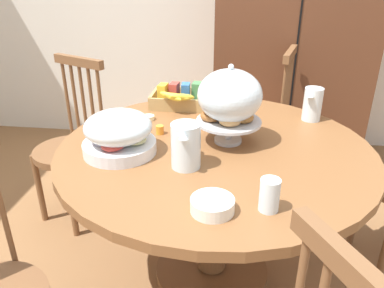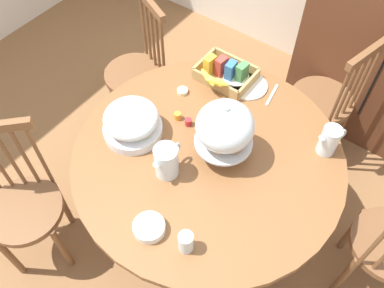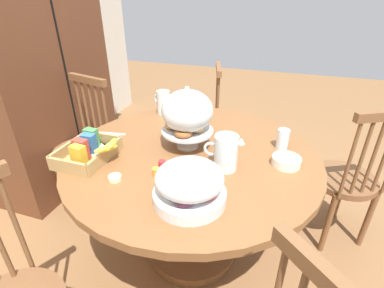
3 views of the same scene
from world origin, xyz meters
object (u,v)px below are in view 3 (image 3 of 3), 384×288
at_px(china_plate_large, 102,144).
at_px(butter_dish, 115,178).
at_px(windsor_chair_facing_door, 84,149).
at_px(china_plate_small, 90,149).
at_px(wooden_armoire, 35,67).
at_px(orange_juice_pitcher, 226,154).
at_px(windsor_chair_near_window, 346,181).
at_px(cereal_bowl, 286,161).
at_px(windsor_chair_by_cabinet, 201,125).
at_px(fruit_platter_covered, 190,184).
at_px(pastry_stand_with_dome, 187,113).
at_px(drinking_glass, 283,139).
at_px(cereal_basket, 89,151).
at_px(dining_table, 192,180).
at_px(milk_pitcher, 163,103).

height_order(china_plate_large, butter_dish, butter_dish).
distance_m(windsor_chair_facing_door, china_plate_small, 0.67).
height_order(wooden_armoire, orange_juice_pitcher, wooden_armoire).
xyz_separation_m(windsor_chair_near_window, cereal_bowl, (-0.41, 0.39, 0.31)).
relative_size(windsor_chair_facing_door, cereal_bowl, 6.96).
xyz_separation_m(windsor_chair_near_window, butter_dish, (-0.79, 1.12, 0.30)).
distance_m(windsor_chair_by_cabinet, windsor_chair_facing_door, 0.99).
bearing_deg(butter_dish, fruit_platter_covered, -94.96).
distance_m(windsor_chair_near_window, butter_dish, 1.40).
bearing_deg(china_plate_large, butter_dish, -136.92).
bearing_deg(orange_juice_pitcher, china_plate_small, 95.89).
bearing_deg(wooden_armoire, fruit_platter_covered, -118.62).
distance_m(windsor_chair_near_window, pastry_stand_with_dome, 1.10).
bearing_deg(windsor_chair_by_cabinet, drinking_glass, -137.37).
distance_m(cereal_basket, cereal_bowl, 0.99).
height_order(windsor_chair_by_cabinet, pastry_stand_with_dome, pastry_stand_with_dome).
height_order(dining_table, windsor_chair_near_window, windsor_chair_near_window).
relative_size(china_plate_small, drinking_glass, 1.36).
xyz_separation_m(fruit_platter_covered, milk_pitcher, (0.84, 0.48, -0.01)).
bearing_deg(windsor_chair_near_window, china_plate_small, 113.64).
bearing_deg(milk_pitcher, windsor_chair_near_window, -90.82).
xyz_separation_m(fruit_platter_covered, china_plate_large, (0.30, 0.62, -0.08)).
bearing_deg(pastry_stand_with_dome, china_plate_small, 115.43).
height_order(windsor_chair_near_window, cereal_bowl, windsor_chair_near_window).
distance_m(orange_juice_pitcher, drinking_glass, 0.39).
bearing_deg(cereal_basket, windsor_chair_facing_door, 43.78).
relative_size(wooden_armoire, windsor_chair_near_window, 2.01).
distance_m(pastry_stand_with_dome, milk_pitcher, 0.52).
distance_m(dining_table, cereal_bowl, 0.53).
height_order(orange_juice_pitcher, cereal_bowl, orange_juice_pitcher).
bearing_deg(drinking_glass, windsor_chair_near_window, -60.83).
relative_size(dining_table, china_plate_small, 8.97).
height_order(china_plate_large, china_plate_small, china_plate_small).
bearing_deg(china_plate_large, wooden_armoire, 59.55).
bearing_deg(milk_pitcher, windsor_chair_facing_door, 108.67).
height_order(windsor_chair_by_cabinet, cereal_basket, windsor_chair_by_cabinet).
bearing_deg(wooden_armoire, butter_dish, -124.68).
bearing_deg(cereal_basket, dining_table, -64.60).
height_order(windsor_chair_near_window, china_plate_small, windsor_chair_near_window).
height_order(wooden_armoire, china_plate_small, wooden_armoire).
bearing_deg(butter_dish, windsor_chair_facing_door, 48.35).
height_order(windsor_chair_near_window, cereal_basket, windsor_chair_near_window).
bearing_deg(fruit_platter_covered, pastry_stand_with_dome, 20.30).
bearing_deg(windsor_chair_by_cabinet, dining_table, -166.14).
relative_size(wooden_armoire, milk_pitcher, 11.86).
bearing_deg(drinking_glass, windsor_chair_by_cabinet, 42.63).
distance_m(cereal_bowl, butter_dish, 0.83).
bearing_deg(orange_juice_pitcher, windsor_chair_by_cabinet, 22.60).
bearing_deg(cereal_basket, windsor_chair_near_window, -63.85).
xyz_separation_m(wooden_armoire, windsor_chair_facing_door, (-0.20, -0.48, -0.53)).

